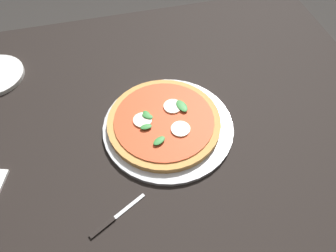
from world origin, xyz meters
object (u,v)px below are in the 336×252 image
Objects in this scene: dining_table at (172,131)px; serving_tray at (168,127)px; pizza at (164,122)px; knife at (111,221)px.

serving_tray reaches higher than dining_table.
pizza is 2.20× the size of knife.
pizza is (0.01, -0.01, 0.02)m from serving_tray.
serving_tray is 1.16× the size of pizza.
serving_tray reaches higher than knife.
dining_table is 0.13m from pizza.
pizza reaches higher than knife.
dining_table is 0.12m from serving_tray.
serving_tray is 2.54× the size of knife.
serving_tray is at bearing 64.81° from dining_table.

